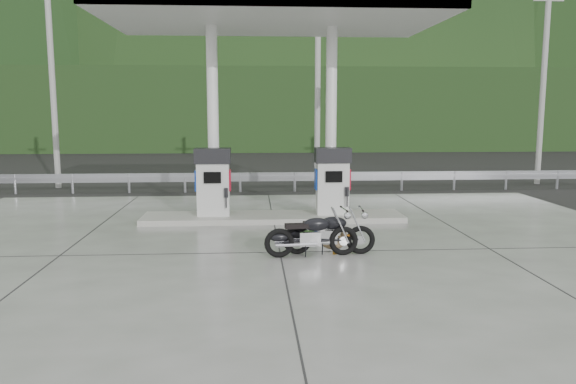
{
  "coord_description": "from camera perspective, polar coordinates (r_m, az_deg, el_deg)",
  "views": [
    {
      "loc": [
        -0.57,
        -12.4,
        2.95
      ],
      "look_at": [
        0.3,
        1.0,
        1.0
      ],
      "focal_mm": 35.0,
      "sensor_mm": 36.0,
      "label": 1
    }
  ],
  "objects": [
    {
      "name": "utility_pole_b",
      "position": [
        22.08,
        3.03,
        10.98
      ],
      "size": [
        0.22,
        0.22,
        8.0
      ],
      "primitive_type": "cylinder",
      "color": "#989893",
      "rests_on": "ground"
    },
    {
      "name": "duck",
      "position": [
        11.67,
        4.55,
        -5.27
      ],
      "size": [
        0.59,
        0.31,
        0.41
      ],
      "primitive_type": null,
      "rotation": [
        0.0,
        0.0,
        -0.29
      ],
      "color": "brown",
      "rests_on": "forecourt_apron"
    },
    {
      "name": "gas_pump_left",
      "position": [
        15.06,
        -7.61,
        1.02
      ],
      "size": [
        0.95,
        0.55,
        1.8
      ],
      "primitive_type": null,
      "color": "silver",
      "rests_on": "pump_island"
    },
    {
      "name": "road",
      "position": [
        24.09,
        -2.33,
        1.23
      ],
      "size": [
        60.0,
        7.0,
        0.01
      ],
      "primitive_type": "cube",
      "color": "black",
      "rests_on": "ground"
    },
    {
      "name": "motorcycle_left",
      "position": [
        11.39,
        2.42,
        -4.44
      ],
      "size": [
        1.84,
        0.71,
        0.85
      ],
      "primitive_type": null,
      "rotation": [
        0.0,
        0.0,
        0.08
      ],
      "color": "black",
      "rests_on": "forecourt_apron"
    },
    {
      "name": "canopy_roof",
      "position": [
        15.11,
        -1.58,
        17.48
      ],
      "size": [
        8.5,
        5.0,
        0.4
      ],
      "primitive_type": "cube",
      "color": "white",
      "rests_on": "canopy_column_left"
    },
    {
      "name": "motorcycle_right",
      "position": [
        11.6,
        4.18,
        -4.25
      ],
      "size": [
        1.81,
        0.67,
        0.84
      ],
      "primitive_type": null,
      "rotation": [
        0.0,
        0.0,
        -0.06
      ],
      "color": "black",
      "rests_on": "forecourt_apron"
    },
    {
      "name": "utility_pole_a",
      "position": [
        23.15,
        -22.81,
        10.23
      ],
      "size": [
        0.22,
        0.22,
        8.0
      ],
      "primitive_type": "cylinder",
      "color": "#989893",
      "rests_on": "ground"
    },
    {
      "name": "utility_pole_c",
      "position": [
        24.79,
        24.5,
        9.96
      ],
      "size": [
        0.22,
        0.22,
        8.0
      ],
      "primitive_type": "cylinder",
      "color": "#989893",
      "rests_on": "ground"
    },
    {
      "name": "canopy_column_right",
      "position": [
        15.46,
        4.39,
        7.2
      ],
      "size": [
        0.3,
        0.3,
        5.0
      ],
      "primitive_type": "cylinder",
      "color": "white",
      "rests_on": "pump_island"
    },
    {
      "name": "guardrail",
      "position": [
        20.53,
        -2.1,
        2.0
      ],
      "size": [
        26.0,
        0.16,
        1.42
      ],
      "primitive_type": null,
      "color": "#929399",
      "rests_on": "ground"
    },
    {
      "name": "forecourt_apron",
      "position": [
        12.76,
        -1.06,
        -5.06
      ],
      "size": [
        18.0,
        14.0,
        0.02
      ],
      "primitive_type": "cube",
      "color": "slate",
      "rests_on": "ground"
    },
    {
      "name": "forested_hills",
      "position": [
        72.46,
        -3.28,
        5.93
      ],
      "size": [
        100.0,
        40.0,
        140.0
      ],
      "primitive_type": null,
      "color": "black",
      "rests_on": "ground"
    },
    {
      "name": "pump_island",
      "position": [
        15.18,
        -1.5,
        -2.58
      ],
      "size": [
        7.0,
        1.4,
        0.15
      ],
      "primitive_type": "cube",
      "color": "gray",
      "rests_on": "forecourt_apron"
    },
    {
      "name": "tree_band",
      "position": [
        42.41,
        -2.98,
        8.33
      ],
      "size": [
        80.0,
        6.0,
        6.0
      ],
      "primitive_type": "cube",
      "color": "black",
      "rests_on": "ground"
    },
    {
      "name": "canopy_column_left",
      "position": [
        15.34,
        -7.62,
        7.15
      ],
      "size": [
        0.3,
        0.3,
        5.0
      ],
      "primitive_type": "cylinder",
      "color": "white",
      "rests_on": "pump_island"
    },
    {
      "name": "gas_pump_right",
      "position": [
        15.18,
        4.54,
        1.12
      ],
      "size": [
        0.95,
        0.55,
        1.8
      ],
      "primitive_type": null,
      "color": "silver",
      "rests_on": "pump_island"
    },
    {
      "name": "ground",
      "position": [
        12.76,
        -1.06,
        -5.11
      ],
      "size": [
        160.0,
        160.0,
        0.0
      ],
      "primitive_type": "plane",
      "color": "black",
      "rests_on": "ground"
    }
  ]
}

